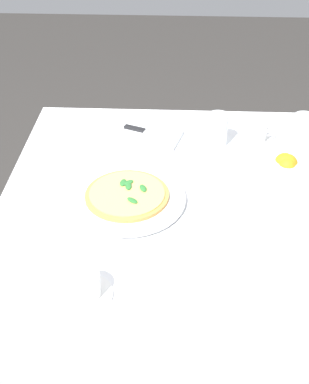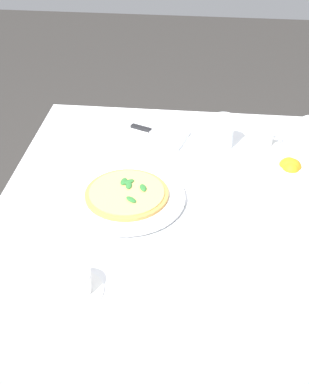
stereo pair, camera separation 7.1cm
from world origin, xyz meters
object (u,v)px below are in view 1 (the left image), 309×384
coffee_cup_left_edge (255,134)px  citrus_bowl (286,166)px  pizza (127,194)px  water_glass_back_corner (302,132)px  napkin_folded (147,135)px  coffee_cup_right_edge (84,287)px  water_glass_near_left (217,132)px  dinner_knife (148,132)px  pizza_plate (127,198)px

coffee_cup_left_edge → citrus_bowl: same height
pizza → coffee_cup_left_edge: (0.40, 0.34, 0.01)m
pizza → citrus_bowl: (0.47, 0.16, 0.00)m
water_glass_back_corner → napkin_folded: bearing=177.2°
coffee_cup_left_edge → coffee_cup_right_edge: bearing=-123.4°
coffee_cup_left_edge → napkin_folded: (-0.36, 0.01, -0.02)m
coffee_cup_left_edge → water_glass_near_left: bearing=-170.4°
citrus_bowl → coffee_cup_left_edge: bearing=112.3°
coffee_cup_left_edge → water_glass_back_corner: bearing=-4.3°
dinner_knife → pizza_plate: bearing=-74.1°
coffee_cup_left_edge → napkin_folded: size_ratio=0.54×
coffee_cup_left_edge → water_glass_near_left: size_ratio=1.17×
coffee_cup_left_edge → dinner_knife: size_ratio=0.71×
pizza → water_glass_near_left: size_ratio=2.10×
pizza_plate → water_glass_back_corner: (0.55, 0.33, 0.04)m
pizza → dinner_knife: bearing=83.8°
pizza → coffee_cup_left_edge: bearing=41.0°
pizza_plate → napkin_folded: 0.36m
water_glass_back_corner → coffee_cup_left_edge: bearing=175.7°
water_glass_near_left → water_glass_back_corner: (0.28, 0.01, -0.00)m
napkin_folded → pizza: bearing=-80.2°
water_glass_near_left → napkin_folded: (-0.23, 0.04, -0.04)m
coffee_cup_right_edge → water_glass_near_left: 0.76m
coffee_cup_right_edge → napkin_folded: bearing=81.8°
pizza_plate → water_glass_near_left: bearing=50.2°
pizza_plate → dinner_knife: (0.04, 0.36, 0.01)m
water_glass_near_left → dinner_knife: (-0.23, 0.03, -0.03)m
water_glass_back_corner → dinner_knife: bearing=177.3°
coffee_cup_right_edge → citrus_bowl: bearing=43.9°
coffee_cup_right_edge → water_glass_near_left: water_glass_near_left is taller
coffee_cup_left_edge → water_glass_back_corner: 0.15m
citrus_bowl → water_glass_back_corner: bearing=66.1°
pizza_plate → water_glass_back_corner: 0.64m
napkin_folded → dinner_knife: bearing=-6.6°
pizza → water_glass_back_corner: size_ratio=2.15×
water_glass_back_corner → napkin_folded: water_glass_back_corner is taller
napkin_folded → citrus_bowl: bearing=-8.9°
coffee_cup_right_edge → dinner_knife: 0.72m
water_glass_near_left → water_glass_back_corner: bearing=2.1°
coffee_cup_right_edge → dinner_knife: coffee_cup_right_edge is taller
pizza_plate → coffee_cup_left_edge: 0.53m
dinner_knife → citrus_bowl: 0.48m
coffee_cup_right_edge → water_glass_back_corner: 0.93m
pizza_plate → citrus_bowl: (0.47, 0.16, 0.02)m
pizza → dinner_knife: 0.36m
pizza_plate → coffee_cup_right_edge: (-0.07, -0.36, 0.02)m
dinner_knife → citrus_bowl: size_ratio=1.25×
pizza → coffee_cup_right_edge: (-0.07, -0.36, 0.00)m
coffee_cup_right_edge → dinner_knife: (0.11, 0.72, -0.00)m
pizza_plate → water_glass_near_left: (0.27, 0.32, 0.04)m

